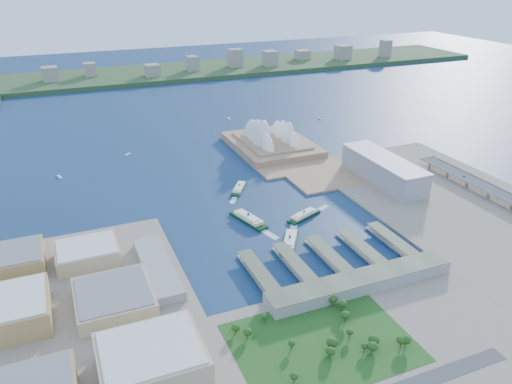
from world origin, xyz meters
name	(u,v)px	position (x,y,z in m)	size (l,w,h in m)	color
ground	(287,232)	(0.00, 0.00, 0.00)	(3000.00, 3000.00, 0.00)	#0E2145
west_land	(80,340)	(-250.00, -105.00, 1.50)	(220.00, 390.00, 3.00)	gray
south_land	(394,340)	(0.00, -210.00, 1.50)	(720.00, 180.00, 3.00)	gray
east_land	(471,213)	(240.00, -50.00, 1.50)	(240.00, 500.00, 3.00)	gray
peninsula	(278,151)	(107.50, 260.00, 1.50)	(135.00, 220.00, 3.00)	#967252
far_shore	(137,75)	(0.00, 980.00, 6.00)	(2200.00, 260.00, 12.00)	#2D4926
opera_house	(272,131)	(105.00, 280.00, 32.00)	(134.00, 180.00, 58.00)	white
toaster_building	(383,170)	(195.00, 80.00, 20.50)	(45.00, 155.00, 35.00)	gray
expressway	(512,203)	(300.00, -60.00, 8.93)	(26.00, 340.00, 11.85)	gray
west_buildings	(74,302)	(-250.00, -70.00, 16.50)	(200.00, 280.00, 27.00)	#977F4B
ferry_wharves	(329,256)	(14.00, -75.00, 4.65)	(184.00, 90.00, 9.30)	#4B533F
terminal_building	(361,282)	(15.00, -135.00, 9.00)	(200.00, 28.00, 12.00)	gray
park	(322,335)	(-60.00, -190.00, 11.00)	(150.00, 110.00, 16.00)	#194714
far_skyline	(138,64)	(0.00, 960.00, 39.50)	(1900.00, 140.00, 55.00)	gray
ferry_a	(248,217)	(-34.12, 42.50, 5.76)	(15.50, 60.89, 11.51)	black
ferry_b	(239,187)	(-10.39, 137.11, 4.66)	(12.55, 49.30, 9.32)	black
ferry_c	(290,240)	(-10.31, -27.42, 5.56)	(14.97, 58.79, 11.12)	black
ferry_d	(304,214)	(35.82, 25.16, 4.94)	(13.29, 52.22, 9.87)	black
boat_a	(59,177)	(-246.66, 285.29, 1.36)	(3.53, 14.11, 2.72)	white
boat_b	(128,154)	(-134.09, 344.10, 1.46)	(3.78, 10.80, 2.91)	white
boat_c	(320,118)	(273.93, 408.19, 1.34)	(3.48, 11.94, 2.69)	white
boat_e	(229,118)	(97.49, 480.75, 1.43)	(3.70, 11.62, 2.85)	white
car_c	(464,176)	(296.00, 23.57, 15.44)	(1.64, 4.05, 1.17)	slate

